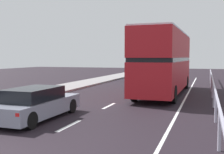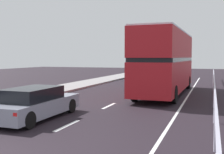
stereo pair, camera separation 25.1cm
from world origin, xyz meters
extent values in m
cube|color=silver|center=(0.00, 4.98, 0.00)|extent=(0.16, 1.84, 0.01)
cube|color=silver|center=(0.00, 9.49, 0.00)|extent=(0.16, 1.84, 0.01)
cube|color=silver|center=(0.00, 14.00, 0.00)|extent=(0.16, 1.84, 0.01)
cube|color=silver|center=(0.00, 18.52, 0.00)|extent=(0.16, 1.84, 0.01)
cube|color=silver|center=(0.00, 23.03, 0.00)|extent=(0.16, 1.84, 0.01)
cube|color=silver|center=(0.00, 27.54, 0.00)|extent=(0.16, 1.84, 0.01)
cube|color=silver|center=(3.59, 9.00, 0.00)|extent=(0.12, 46.00, 0.01)
cube|color=#B1ACC1|center=(5.18, 9.00, 1.10)|extent=(0.08, 42.00, 0.08)
cylinder|color=#B1ACC1|center=(5.18, 3.75, 0.55)|extent=(0.10, 0.10, 1.10)
cylinder|color=#B1ACC1|center=(5.18, 7.25, 0.55)|extent=(0.10, 0.10, 1.10)
cylinder|color=#B1ACC1|center=(5.18, 10.75, 0.55)|extent=(0.10, 0.10, 1.10)
cylinder|color=#B1ACC1|center=(5.18, 14.25, 0.55)|extent=(0.10, 0.10, 1.10)
cylinder|color=#B1ACC1|center=(5.18, 17.75, 0.55)|extent=(0.10, 0.10, 1.10)
cylinder|color=#B1ACC1|center=(5.18, 21.25, 0.55)|extent=(0.10, 0.10, 1.10)
cylinder|color=#B1ACC1|center=(5.18, 24.75, 0.55)|extent=(0.10, 0.10, 1.10)
cylinder|color=#B1ACC1|center=(5.18, 28.25, 0.55)|extent=(0.10, 0.10, 1.10)
cube|color=#B11920|center=(2.05, 15.23, 1.31)|extent=(2.65, 10.81, 1.92)
cube|color=black|center=(2.05, 15.23, 2.39)|extent=(2.66, 10.38, 0.24)
cube|color=#B11920|center=(2.05, 15.23, 3.34)|extent=(2.65, 10.81, 1.66)
cube|color=silver|center=(2.05, 15.23, 4.22)|extent=(2.60, 10.59, 0.10)
cube|color=black|center=(2.15, 20.59, 1.41)|extent=(2.20, 0.08, 1.35)
cube|color=yellow|center=(2.15, 20.59, 3.76)|extent=(1.47, 0.07, 0.28)
cylinder|color=black|center=(1.00, 19.23, 0.50)|extent=(0.30, 1.01, 1.00)
cylinder|color=black|center=(3.25, 19.19, 0.50)|extent=(0.30, 1.01, 1.00)
cylinder|color=black|center=(0.85, 11.47, 0.50)|extent=(0.30, 1.01, 1.00)
cylinder|color=black|center=(3.10, 11.43, 0.50)|extent=(0.30, 1.01, 1.00)
cube|color=gray|center=(-1.82, 5.65, 0.49)|extent=(1.75, 4.54, 0.63)
cube|color=black|center=(-1.82, 5.42, 1.06)|extent=(1.53, 2.50, 0.51)
cube|color=red|center=(-1.06, 3.41, 0.65)|extent=(0.16, 0.06, 0.12)
cylinder|color=black|center=(-2.60, 7.22, 0.32)|extent=(0.20, 0.64, 0.64)
cylinder|color=black|center=(-1.03, 7.21, 0.32)|extent=(0.20, 0.64, 0.64)
cylinder|color=black|center=(-1.04, 4.08, 0.32)|extent=(0.20, 0.64, 0.64)
cube|color=#212532|center=(-2.43, 26.35, 0.50)|extent=(1.90, 4.52, 0.65)
cube|color=black|center=(-2.42, 26.13, 1.10)|extent=(1.62, 2.51, 0.55)
cube|color=red|center=(-3.14, 24.13, 0.66)|extent=(0.16, 0.06, 0.12)
cube|color=red|center=(-1.58, 24.17, 0.66)|extent=(0.16, 0.06, 0.12)
cylinder|color=black|center=(-3.28, 27.86, 0.32)|extent=(0.22, 0.65, 0.64)
cylinder|color=black|center=(-1.68, 27.91, 0.32)|extent=(0.22, 0.65, 0.64)
cylinder|color=black|center=(-3.18, 24.80, 0.32)|extent=(0.22, 0.65, 0.64)
cylinder|color=black|center=(-1.59, 24.85, 0.32)|extent=(0.22, 0.65, 0.64)
camera|label=1|loc=(4.82, -4.28, 2.55)|focal=45.18mm
camera|label=2|loc=(5.05, -4.20, 2.55)|focal=45.18mm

